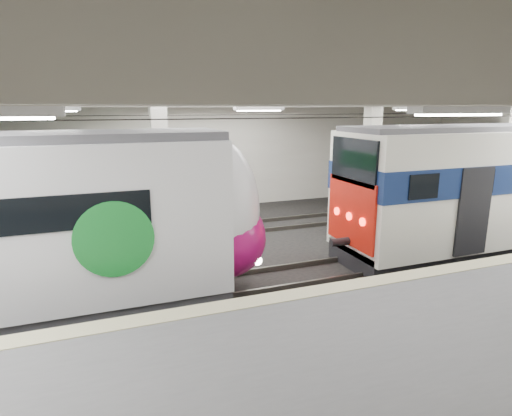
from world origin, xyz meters
name	(u,v)px	position (x,y,z in m)	size (l,w,h in m)	color
station_hall	(314,181)	(0.00, -1.74, 3.24)	(36.00, 24.00, 5.75)	black
modern_emu	(8,233)	(-6.97, 0.00, 2.18)	(13.73, 2.84, 4.43)	white
older_rer	(511,184)	(8.86, 0.00, 2.32)	(13.37, 2.95, 4.41)	white
far_train	(2,194)	(-8.00, 5.50, 2.14)	(12.81, 2.71, 4.13)	white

